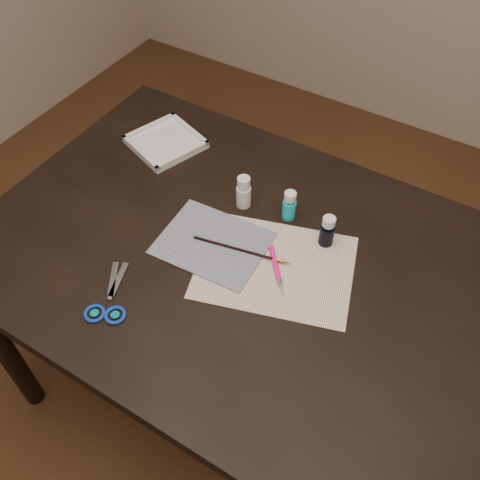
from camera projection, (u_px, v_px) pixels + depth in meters
The scene contains 11 objects.
ground at pixel (240, 391), 1.87m from camera, with size 3.50×3.50×0.02m, color #422614.
table at pixel (240, 334), 1.58m from camera, with size 1.30×0.90×0.75m, color black.
paper at pixel (275, 267), 1.27m from camera, with size 0.37×0.28×0.00m, color white.
canvas at pixel (213, 243), 1.32m from camera, with size 0.26×0.21×0.00m, color black.
paint_bottle_white at pixel (244, 192), 1.37m from camera, with size 0.04×0.04×0.09m, color silver.
paint_bottle_cyan at pixel (289, 205), 1.35m from camera, with size 0.03×0.03×0.08m, color #12B2D3.
paint_bottle_navy at pixel (327, 231), 1.29m from camera, with size 0.04×0.04×0.09m, color black.
paintbrush at pixel (242, 250), 1.29m from camera, with size 0.25×0.01×0.01m, color black, non-canonical shape.
craft_knife at pixel (277, 271), 1.25m from camera, with size 0.15×0.01×0.01m, color #FE1693, non-canonical shape.
scissors at pixel (109, 292), 1.22m from camera, with size 0.19×0.10×0.01m, color silver, non-canonical shape.
palette_tray at pixel (166, 142), 1.56m from camera, with size 0.18×0.18×0.02m, color white.
Camera 1 is at (0.43, -0.70, 1.75)m, focal length 40.00 mm.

